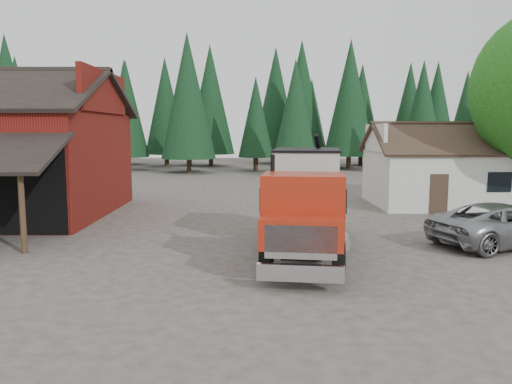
{
  "coord_description": "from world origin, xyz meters",
  "views": [
    {
      "loc": [
        2.18,
        -14.6,
        4.2
      ],
      "look_at": [
        2.33,
        4.49,
        1.8
      ],
      "focal_mm": 35.0,
      "sensor_mm": 36.0,
      "label": 1
    }
  ],
  "objects": [
    {
      "name": "ground",
      "position": [
        0.0,
        0.0,
        0.0
      ],
      "size": [
        120.0,
        120.0,
        0.0
      ],
      "primitive_type": "plane",
      "color": "#443E35",
      "rests_on": "ground"
    },
    {
      "name": "farmhouse",
      "position": [
        13.0,
        13.0,
        1.67
      ],
      "size": [
        8.6,
        6.42,
        4.65
      ],
      "color": "silver",
      "rests_on": "ground"
    },
    {
      "name": "conifer_backdrop",
      "position": [
        0.0,
        42.0,
        0.0
      ],
      "size": [
        76.0,
        16.0,
        16.0
      ],
      "primitive_type": null,
      "color": "black",
      "rests_on": "ground"
    },
    {
      "name": "near_pine_b",
      "position": [
        6.0,
        30.0,
        5.89
      ],
      "size": [
        3.96,
        3.96,
        10.4
      ],
      "color": "#382619",
      "rests_on": "ground"
    },
    {
      "name": "near_pine_c",
      "position": [
        22.0,
        26.0,
        6.89
      ],
      "size": [
        4.84,
        4.84,
        12.4
      ],
      "color": "#382619",
      "rests_on": "ground"
    },
    {
      "name": "near_pine_d",
      "position": [
        -4.0,
        34.0,
        7.39
      ],
      "size": [
        5.28,
        5.28,
        13.4
      ],
      "color": "#382619",
      "rests_on": "ground"
    },
    {
      "name": "feed_truck",
      "position": [
        4.01,
        2.27,
        1.89
      ],
      "size": [
        3.54,
        9.2,
        4.05
      ],
      "rotation": [
        0.0,
        0.0,
        -0.13
      ],
      "color": "black",
      "rests_on": "ground"
    },
    {
      "name": "silver_car",
      "position": [
        11.33,
        3.13,
        0.78
      ],
      "size": [
        6.13,
        4.38,
        1.55
      ],
      "primitive_type": "imported",
      "rotation": [
        0.0,
        0.0,
        1.93
      ],
      "color": "#94969A",
      "rests_on": "ground"
    }
  ]
}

